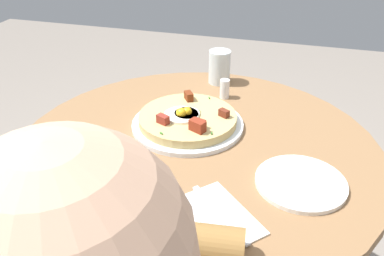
% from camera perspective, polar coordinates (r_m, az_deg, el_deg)
% --- Properties ---
extents(dining_table, '(0.88, 0.88, 0.73)m').
position_cam_1_polar(dining_table, '(1.07, 0.61, -10.05)').
color(dining_table, olive).
rests_on(dining_table, ground_plane).
extents(pizza_plate, '(0.29, 0.29, 0.01)m').
position_cam_1_polar(pizza_plate, '(1.04, -0.62, 0.53)').
color(pizza_plate, white).
rests_on(pizza_plate, dining_table).
extents(breakfast_pizza, '(0.25, 0.25, 0.05)m').
position_cam_1_polar(breakfast_pizza, '(1.03, -0.64, 1.40)').
color(breakfast_pizza, tan).
rests_on(breakfast_pizza, pizza_plate).
extents(bread_plate, '(0.19, 0.19, 0.01)m').
position_cam_1_polar(bread_plate, '(0.87, 15.21, -7.50)').
color(bread_plate, white).
rests_on(bread_plate, dining_table).
extents(napkin, '(0.22, 0.22, 0.00)m').
position_cam_1_polar(napkin, '(0.77, 2.77, -12.80)').
color(napkin, white).
rests_on(napkin, dining_table).
extents(fork, '(0.14, 0.13, 0.00)m').
position_cam_1_polar(fork, '(0.76, 1.60, -13.04)').
color(fork, silver).
rests_on(fork, napkin).
extents(knife, '(0.14, 0.13, 0.00)m').
position_cam_1_polar(knife, '(0.77, 3.93, -12.08)').
color(knife, silver).
rests_on(knife, napkin).
extents(water_glass, '(0.07, 0.07, 0.10)m').
position_cam_1_polar(water_glass, '(1.27, 3.94, 8.67)').
color(water_glass, silver).
rests_on(water_glass, dining_table).
extents(salt_shaker, '(0.03, 0.03, 0.06)m').
position_cam_1_polar(salt_shaker, '(1.18, 4.67, 5.58)').
color(salt_shaker, white).
rests_on(salt_shaker, dining_table).
extents(pepper_shaker, '(0.03, 0.03, 0.05)m').
position_cam_1_polar(pepper_shaker, '(0.85, -23.01, -8.66)').
color(pepper_shaker, '#3F3833').
rests_on(pepper_shaker, dining_table).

